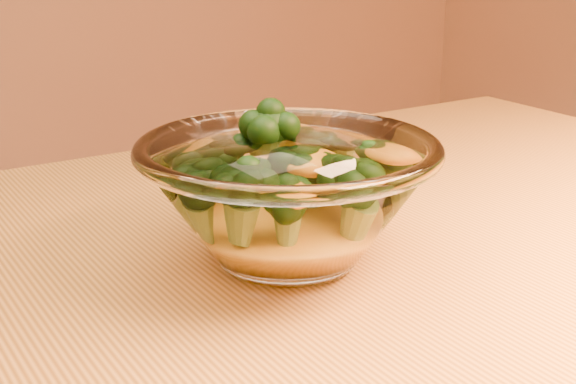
# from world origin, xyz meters

# --- Properties ---
(glass_bowl) EXTENTS (0.23, 0.23, 0.10)m
(glass_bowl) POSITION_xyz_m (0.02, 0.03, 0.80)
(glass_bowl) COLOR white
(glass_bowl) RESTS_ON table
(cheese_sauce) EXTENTS (0.12, 0.12, 0.03)m
(cheese_sauce) POSITION_xyz_m (0.02, 0.03, 0.78)
(cheese_sauce) COLOR orange
(cheese_sauce) RESTS_ON glass_bowl
(broccoli_heap) EXTENTS (0.17, 0.14, 0.09)m
(broccoli_heap) POSITION_xyz_m (0.02, 0.04, 0.82)
(broccoli_heap) COLOR black
(broccoli_heap) RESTS_ON cheese_sauce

